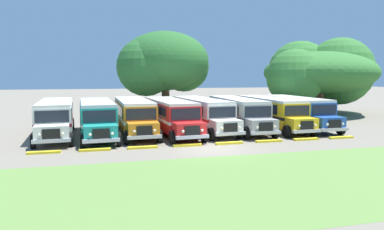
% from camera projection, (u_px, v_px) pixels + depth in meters
% --- Properties ---
extents(ground_plane, '(220.00, 220.00, 0.00)m').
position_uv_depth(ground_plane, '(214.00, 149.00, 22.98)').
color(ground_plane, slate).
extents(foreground_grass_strip, '(80.00, 10.22, 0.01)m').
position_uv_depth(foreground_grass_strip, '(262.00, 181.00, 15.95)').
color(foreground_grass_strip, olive).
rests_on(foreground_grass_strip, ground_plane).
extents(parked_bus_slot_0, '(3.37, 10.94, 2.82)m').
position_uv_depth(parked_bus_slot_0, '(56.00, 116.00, 27.76)').
color(parked_bus_slot_0, silver).
rests_on(parked_bus_slot_0, ground_plane).
extents(parked_bus_slot_1, '(3.28, 10.93, 2.82)m').
position_uv_depth(parked_bus_slot_1, '(97.00, 116.00, 27.87)').
color(parked_bus_slot_1, teal).
rests_on(parked_bus_slot_1, ground_plane).
extents(parked_bus_slot_2, '(3.07, 10.89, 2.82)m').
position_uv_depth(parked_bus_slot_2, '(134.00, 114.00, 29.21)').
color(parked_bus_slot_2, orange).
rests_on(parked_bus_slot_2, ground_plane).
extents(parked_bus_slot_3, '(3.48, 10.96, 2.82)m').
position_uv_depth(parked_bus_slot_3, '(170.00, 114.00, 29.16)').
color(parked_bus_slot_3, red).
rests_on(parked_bus_slot_3, ground_plane).
extents(parked_bus_slot_4, '(3.61, 10.98, 2.82)m').
position_uv_depth(parked_bus_slot_4, '(202.00, 113.00, 30.51)').
color(parked_bus_slot_4, silver).
rests_on(parked_bus_slot_4, ground_plane).
extents(parked_bus_slot_5, '(2.73, 10.85, 2.82)m').
position_uv_depth(parked_bus_slot_5, '(238.00, 112.00, 31.07)').
color(parked_bus_slot_5, '#9E9993').
rests_on(parked_bus_slot_5, ground_plane).
extents(parked_bus_slot_6, '(2.91, 10.87, 2.82)m').
position_uv_depth(parked_bus_slot_6, '(271.00, 111.00, 31.79)').
color(parked_bus_slot_6, yellow).
rests_on(parked_bus_slot_6, ground_plane).
extents(parked_bus_slot_7, '(2.69, 10.84, 2.82)m').
position_uv_depth(parked_bus_slot_7, '(296.00, 110.00, 32.61)').
color(parked_bus_slot_7, '#23519E').
rests_on(parked_bus_slot_7, ground_plane).
extents(curb_wheelstop_0, '(2.00, 0.36, 0.15)m').
position_uv_depth(curb_wheelstop_0, '(44.00, 152.00, 21.54)').
color(curb_wheelstop_0, yellow).
rests_on(curb_wheelstop_0, ground_plane).
extents(curb_wheelstop_1, '(2.00, 0.36, 0.15)m').
position_uv_depth(curb_wheelstop_1, '(95.00, 150.00, 22.28)').
color(curb_wheelstop_1, yellow).
rests_on(curb_wheelstop_1, ground_plane).
extents(curb_wheelstop_2, '(2.00, 0.36, 0.15)m').
position_uv_depth(curb_wheelstop_2, '(143.00, 147.00, 23.02)').
color(curb_wheelstop_2, yellow).
rests_on(curb_wheelstop_2, ground_plane).
extents(curb_wheelstop_3, '(2.00, 0.36, 0.15)m').
position_uv_depth(curb_wheelstop_3, '(187.00, 145.00, 23.77)').
color(curb_wheelstop_3, yellow).
rests_on(curb_wheelstop_3, ground_plane).
extents(curb_wheelstop_4, '(2.00, 0.36, 0.15)m').
position_uv_depth(curb_wheelstop_4, '(229.00, 143.00, 24.51)').
color(curb_wheelstop_4, yellow).
rests_on(curb_wheelstop_4, ground_plane).
extents(curb_wheelstop_5, '(2.00, 0.36, 0.15)m').
position_uv_depth(curb_wheelstop_5, '(269.00, 141.00, 25.25)').
color(curb_wheelstop_5, yellow).
rests_on(curb_wheelstop_5, ground_plane).
extents(curb_wheelstop_6, '(2.00, 0.36, 0.15)m').
position_uv_depth(curb_wheelstop_6, '(306.00, 139.00, 26.00)').
color(curb_wheelstop_6, yellow).
rests_on(curb_wheelstop_6, ground_plane).
extents(curb_wheelstop_7, '(2.00, 0.36, 0.15)m').
position_uv_depth(curb_wheelstop_7, '(341.00, 137.00, 26.74)').
color(curb_wheelstop_7, yellow).
rests_on(curb_wheelstop_7, ground_plane).
extents(broad_shade_tree, '(11.02, 9.62, 9.99)m').
position_uv_depth(broad_shade_tree, '(164.00, 63.00, 39.96)').
color(broad_shade_tree, brown).
rests_on(broad_shade_tree, ground_plane).
extents(secondary_tree, '(15.79, 15.17, 9.77)m').
position_uv_depth(secondary_tree, '(317.00, 73.00, 43.87)').
color(secondary_tree, brown).
rests_on(secondary_tree, ground_plane).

